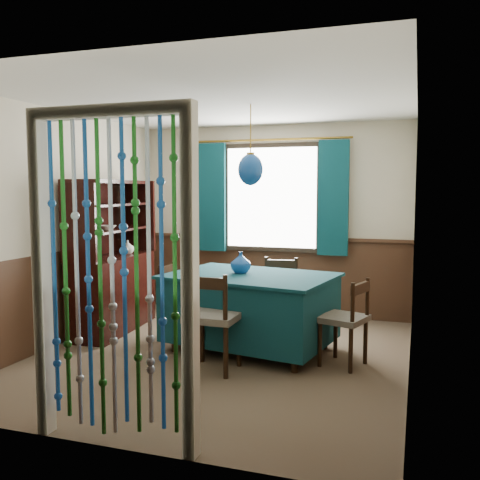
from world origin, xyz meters
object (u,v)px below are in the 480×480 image
(chair_far, at_px, (279,294))
(bowl_shelf, at_px, (106,227))
(sideboard, at_px, (112,279))
(dining_table, at_px, (250,307))
(pendant_lamp, at_px, (251,169))
(chair_right, at_px, (346,320))
(vase_table, at_px, (241,263))
(chair_near, at_px, (212,318))
(chair_left, at_px, (178,299))
(vase_sideboard, at_px, (128,246))

(chair_far, height_order, bowl_shelf, bowl_shelf)
(sideboard, bearing_deg, dining_table, -12.10)
(chair_far, xyz_separation_m, pendant_lamp, (-0.13, -0.71, 1.40))
(chair_far, distance_m, chair_right, 1.25)
(pendant_lamp, bearing_deg, vase_table, 154.71)
(chair_near, bearing_deg, bowl_shelf, 154.72)
(sideboard, distance_m, vase_table, 1.69)
(chair_right, distance_m, vase_table, 1.23)
(chair_far, relative_size, bowl_shelf, 3.88)
(chair_near, relative_size, sideboard, 0.52)
(chair_left, bearing_deg, chair_near, 40.76)
(sideboard, height_order, bowl_shelf, sideboard)
(chair_far, distance_m, vase_sideboard, 1.92)
(dining_table, bearing_deg, chair_left, 178.18)
(chair_left, height_order, sideboard, sideboard)
(chair_near, height_order, sideboard, sideboard)
(pendant_lamp, bearing_deg, vase_sideboard, 163.60)
(pendant_lamp, bearing_deg, chair_near, -101.15)
(dining_table, height_order, sideboard, sideboard)
(chair_right, bearing_deg, chair_near, 132.83)
(dining_table, relative_size, chair_far, 2.09)
(chair_right, bearing_deg, bowl_shelf, 102.93)
(chair_right, relative_size, pendant_lamp, 1.04)
(chair_near, height_order, bowl_shelf, bowl_shelf)
(chair_near, relative_size, pendant_lamp, 1.15)
(dining_table, xyz_separation_m, chair_far, (0.13, 0.71, 0.01))
(chair_near, xyz_separation_m, pendant_lamp, (0.14, 0.72, 1.37))
(chair_far, relative_size, pendant_lamp, 1.09)
(chair_left, height_order, vase_sideboard, vase_sideboard)
(chair_near, distance_m, bowl_shelf, 1.90)
(chair_left, xyz_separation_m, chair_right, (1.90, -0.37, -0.00))
(vase_table, bearing_deg, sideboard, 173.61)
(chair_far, relative_size, chair_right, 1.05)
(chair_right, height_order, sideboard, sideboard)
(bowl_shelf, bearing_deg, vase_table, 0.54)
(pendant_lamp, height_order, vase_sideboard, pendant_lamp)
(chair_left, height_order, vase_table, vase_table)
(chair_far, xyz_separation_m, sideboard, (-1.90, -0.46, 0.15))
(chair_near, xyz_separation_m, bowl_shelf, (-1.57, 0.76, 0.74))
(chair_far, relative_size, sideboard, 0.49)
(chair_far, bearing_deg, chair_right, 127.92)
(chair_right, distance_m, vase_sideboard, 2.85)
(sideboard, bearing_deg, vase_table, -10.68)
(chair_near, height_order, chair_left, chair_near)
(chair_far, bearing_deg, chair_left, 20.62)
(dining_table, bearing_deg, pendant_lamp, -106.80)
(pendant_lamp, relative_size, bowl_shelf, 3.58)
(chair_near, bearing_deg, chair_left, 130.59)
(dining_table, height_order, bowl_shelf, bowl_shelf)
(sideboard, relative_size, vase_table, 8.74)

